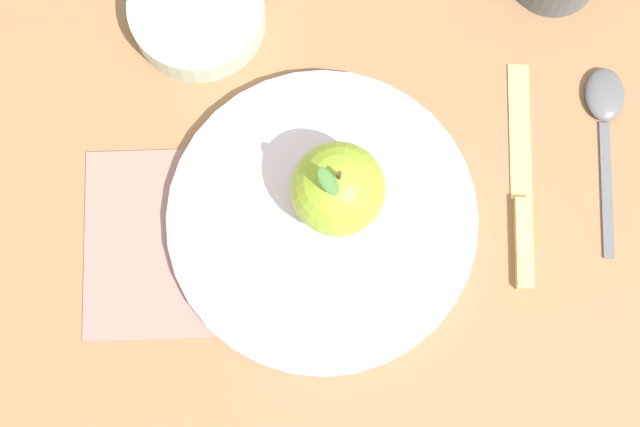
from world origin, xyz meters
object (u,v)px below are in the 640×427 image
at_px(side_bowl, 197,11).
at_px(spoon, 605,114).
at_px(dinner_plate, 320,216).
at_px(apple, 338,189).
at_px(linen_napkin, 150,243).
at_px(knife, 522,195).

relative_size(side_bowl, spoon, 0.79).
bearing_deg(dinner_plate, apple, -172.68).
xyz_separation_m(apple, side_bowl, (0.01, -0.21, -0.04)).
bearing_deg(linen_napkin, apple, 158.54).
distance_m(side_bowl, spoon, 0.36).
bearing_deg(linen_napkin, dinner_plate, 154.94).
xyz_separation_m(side_bowl, spoon, (-0.24, 0.27, -0.01)).
height_order(apple, knife, apple).
distance_m(apple, side_bowl, 0.21).
distance_m(spoon, linen_napkin, 0.40).
distance_m(apple, knife, 0.17).
distance_m(dinner_plate, apple, 0.05).
bearing_deg(dinner_plate, spoon, 166.71).
distance_m(dinner_plate, spoon, 0.26).
height_order(apple, linen_napkin, apple).
bearing_deg(linen_napkin, side_bowl, -133.64).
bearing_deg(knife, side_bowl, -63.49).
bearing_deg(side_bowl, spoon, 132.26).
height_order(dinner_plate, apple, apple).
height_order(side_bowl, knife, side_bowl).
distance_m(dinner_plate, knife, 0.17).
distance_m(knife, spoon, 0.10).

